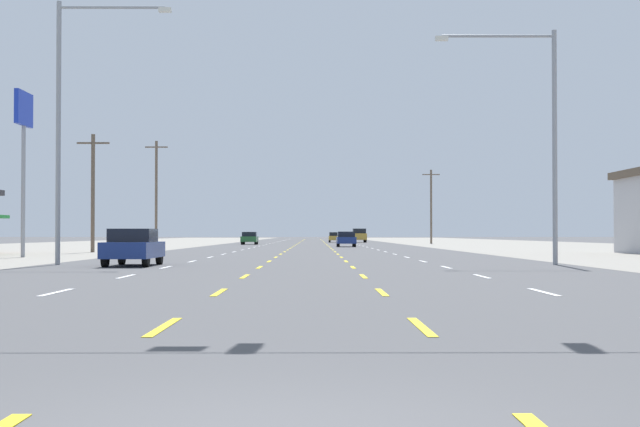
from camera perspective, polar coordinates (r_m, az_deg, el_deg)
The scene contains 15 objects.
ground_plane at distance 71.84m, azimuth -0.60°, elevation -2.23°, with size 572.00×572.00×0.00m, color #4C4C4F.
lot_apron_right at distance 75.89m, azimuth 18.45°, elevation -2.11°, with size 28.00×440.00×0.01m, color gray.
lane_markings at distance 110.34m, azimuth -0.51°, elevation -1.88°, with size 10.64×227.60×0.01m.
signal_span_wire at distance 15.82m, azimuth 1.21°, elevation 12.27°, with size 24.97×0.53×8.67m.
sedan_far_left_nearest at distance 37.82m, azimuth -11.21°, elevation -1.98°, with size 1.80×4.50×1.46m.
sedan_inner_right_near at distance 90.52m, azimuth 1.59°, elevation -1.55°, with size 1.80×4.50×1.46m.
sedan_far_left_mid at distance 109.33m, azimuth -4.28°, elevation -1.49°, with size 1.80×4.50×1.46m.
suv_far_right_midfar at distance 134.99m, azimuth 2.38°, elevation -1.32°, with size 1.98×4.90×1.98m.
sedan_inner_right_far at distance 135.64m, azimuth 0.91°, elevation -1.44°, with size 1.80×4.50×1.46m.
pole_sign_left_row_1 at distance 53.16m, azimuth -17.47°, elevation 4.97°, with size 0.24×2.60×8.89m.
streetlight_left_row_0 at distance 40.02m, azimuth -14.88°, elevation 5.96°, with size 4.69×0.26×10.78m.
streetlight_right_row_0 at distance 39.79m, azimuth 13.21°, elevation 5.17°, with size 4.98×0.26×9.62m.
utility_pole_left_row_1 at distance 65.59m, azimuth -13.56°, elevation 1.36°, with size 2.20×0.26×8.00m.
utility_pole_left_row_2 at distance 93.05m, azimuth -9.87°, elevation 1.31°, with size 2.20×0.26×10.29m.
utility_pole_right_row_3 at distance 119.49m, azimuth 6.73°, elevation 0.50°, with size 2.20×0.26×9.31m.
Camera 1 is at (0.29, -5.83, 1.27)m, focal length 52.96 mm.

